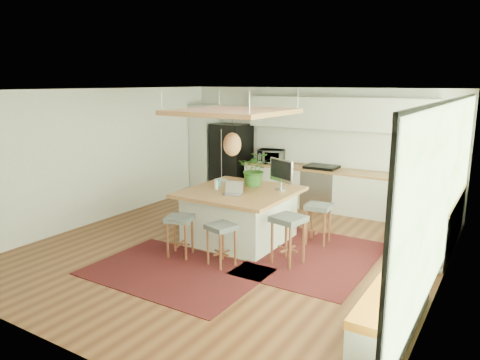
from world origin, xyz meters
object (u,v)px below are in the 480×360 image
Objects in this scene: fridge at (231,159)px; stool_right_back at (318,224)px; stool_left_side at (192,210)px; island_plant at (255,173)px; stool_near_left at (180,236)px; microwave at (271,155)px; stool_right_front at (288,242)px; island at (240,215)px; monitor at (281,175)px; stool_near_right at (221,244)px; laptop at (233,188)px.

fridge is 2.51× the size of stool_right_back.
stool_right_back is 2.51m from stool_left_side.
stool_right_back is 1.49m from island_plant.
stool_near_left is 4.03m from microwave.
stool_right_front is at bearing -39.49° from fridge.
microwave reaches higher than stool_right_front.
fridge is 2.62× the size of stool_near_left.
island_plant is (0.47, 1.63, 0.83)m from stool_near_left.
stool_left_side is at bearing 164.47° from stool_right_front.
island is 3.06× the size of monitor.
monitor reaches higher than island_plant.
stool_right_back is at bearing 6.44° from island_plant.
monitor is (-0.63, 0.99, 0.83)m from stool_right_front.
island is 2.36× the size of stool_right_front.
island is at bearing -48.06° from fridge.
island_plant is at bearing 73.85° from stool_near_left.
stool_near_right is 1.95m from stool_right_back.
island_plant is (-1.22, -0.14, 0.83)m from stool_right_back.
stool_right_front is at bearing -26.32° from laptop.
laptop is at bearing 170.21° from stool_right_front.
fridge is 2.77× the size of island_plant.
stool_near_right is 2.00× the size of laptop.
stool_right_back is 1.67m from laptop.
island_plant is at bearing 13.88° from stool_left_side.
island_plant reaches higher than stool_near_right.
microwave reaches higher than stool_left_side.
monitor is (2.56, -2.31, 0.26)m from fridge.
stool_right_front is 1.12m from stool_right_back.
fridge reaches higher than stool_right_back.
stool_near_left is (-0.42, -1.19, -0.11)m from island.
island_plant reaches higher than stool_left_side.
stool_near_right is at bearing -72.04° from island.
microwave reaches higher than stool_near_left.
stool_left_side is (-2.42, 0.67, 0.00)m from stool_right_front.
stool_near_right is at bearing -78.56° from island_plant.
stool_near_left is 2.45m from stool_right_back.
fridge is at bearing 146.08° from stool_right_back.
stool_right_back is at bearing 24.54° from island.
stool_near_right is 0.94× the size of stool_right_back.
stool_right_front is 2.51m from stool_left_side.
island is at bearing 107.96° from stool_near_right.
microwave is at bearing 107.05° from stool_near_right.
stool_right_front is 1.33× the size of microwave.
laptop is 0.79m from island_plant.
stool_left_side is 2.24× the size of laptop.
stool_near_right is at bearing -86.11° from microwave.
fridge is at bearing 111.39° from stool_near_left.
island_plant is (-1.17, 0.98, 0.83)m from stool_right_front.
stool_near_left is at bearing -136.05° from laptop.
stool_right_back is at bearing 87.33° from stool_right_front.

